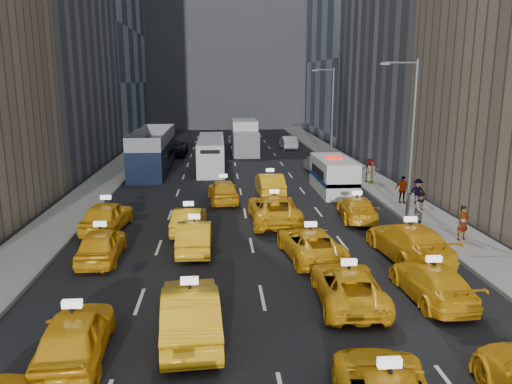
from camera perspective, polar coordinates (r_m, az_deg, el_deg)
ground at (r=17.15m, az=1.32°, el=-14.72°), size 160.00×160.00×0.00m
sidewalk_west at (r=41.88m, az=-16.60°, el=1.40°), size 3.00×90.00×0.15m
sidewalk_east at (r=42.63m, az=12.16°, el=1.84°), size 3.00×90.00×0.15m
curb_west at (r=41.59m, az=-14.65°, el=1.46°), size 0.15×90.00×0.18m
curb_east at (r=42.25m, az=10.28°, el=1.84°), size 0.15×90.00×0.18m
building_backdrop at (r=88.00m, az=-3.49°, el=20.58°), size 30.00×12.00×40.00m
streetlight_near at (r=29.33m, az=17.23°, el=6.31°), size 2.15×0.22×9.00m
streetlight_far at (r=48.44m, az=8.58°, el=9.03°), size 2.15×0.22×9.00m
taxi_4 at (r=15.70m, az=-20.00°, el=-15.16°), size 2.07×4.56×1.52m
taxi_5 at (r=16.14m, az=-7.50°, el=-13.42°), size 2.09×5.09×1.64m
taxi_6 at (r=18.55m, az=10.48°, el=-10.46°), size 2.42×4.90×1.34m
taxi_7 at (r=19.65m, az=19.47°, el=-9.65°), size 2.02×4.67×1.34m
taxi_8 at (r=23.37m, az=-17.26°, el=-5.74°), size 1.82×4.33×1.46m
taxi_9 at (r=23.74m, az=-7.02°, el=-4.99°), size 1.53×4.39×1.45m
taxi_10 at (r=22.79m, az=6.21°, el=-5.85°), size 2.80×5.12×1.36m
taxi_11 at (r=23.53m, az=17.06°, el=-5.40°), size 2.76×5.78×1.63m
taxi_12 at (r=27.81m, az=-16.67°, el=-2.64°), size 2.33×4.85×1.60m
taxi_13 at (r=26.62m, az=-7.67°, el=-3.17°), size 1.77×4.17×1.34m
taxi_14 at (r=28.12m, az=2.07°, el=-1.94°), size 2.69×5.75×1.59m
taxi_15 at (r=29.33m, az=11.41°, el=-1.81°), size 2.38×4.84×1.35m
taxi_16 at (r=32.89m, az=-3.76°, el=0.16°), size 2.18×4.67×1.55m
taxi_17 at (r=34.76m, az=1.60°, el=0.89°), size 1.78×4.82×1.58m
nypd_van at (r=36.15m, az=8.84°, el=1.85°), size 2.61×6.19×2.62m
double_decker at (r=44.86m, az=-11.68°, el=4.59°), size 3.43×12.40×3.57m
city_bus at (r=45.42m, az=-5.15°, el=4.39°), size 2.98×10.93×2.79m
box_truck at (r=54.79m, az=-1.28°, el=6.27°), size 2.82×7.88×3.58m
misc_car_0 at (r=43.61m, az=6.98°, el=3.14°), size 1.67×4.48×1.46m
misc_car_1 at (r=54.16m, az=-9.36°, el=5.00°), size 2.79×5.86×1.61m
misc_car_2 at (r=62.09m, az=-1.90°, el=6.09°), size 2.84×5.54×1.54m
misc_car_3 at (r=60.03m, az=-4.95°, el=5.75°), size 1.97×4.14×1.37m
misc_car_4 at (r=58.93m, az=3.71°, el=5.71°), size 1.69×4.61×1.51m
pedestrian_0 at (r=26.59m, az=22.57°, el=-3.29°), size 0.72×0.56×1.74m
pedestrian_1 at (r=28.18m, az=18.36°, el=-1.92°), size 1.00×0.67×1.90m
pedestrian_2 at (r=33.29m, az=18.00°, el=0.05°), size 1.07×0.46×1.64m
pedestrian_3 at (r=33.34m, az=16.38°, el=0.28°), size 1.06×0.54×1.75m
pedestrian_4 at (r=39.53m, az=12.99°, el=2.40°), size 1.00×0.77×1.80m
pedestrian_5 at (r=39.68m, az=12.83°, el=2.44°), size 1.73×1.04×1.80m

